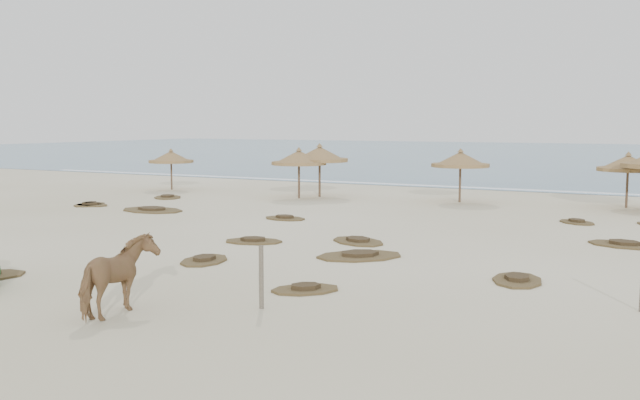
# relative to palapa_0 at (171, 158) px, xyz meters

# --- Properties ---
(ground) EXTENTS (160.00, 160.00, 0.00)m
(ground) POSITION_rel_palapa_0_xyz_m (15.74, -16.65, -1.89)
(ground) COLOR beige
(ground) RESTS_ON ground
(ocean) EXTENTS (200.00, 100.00, 0.01)m
(ocean) POSITION_rel_palapa_0_xyz_m (15.74, 58.35, -1.88)
(ocean) COLOR #275375
(ocean) RESTS_ON ground
(foam_line) EXTENTS (70.00, 0.60, 0.01)m
(foam_line) POSITION_rel_palapa_0_xyz_m (15.74, 9.35, -1.88)
(foam_line) COLOR white
(foam_line) RESTS_ON ground
(palapa_0) EXTENTS (2.73, 2.73, 2.43)m
(palapa_0) POSITION_rel_palapa_0_xyz_m (0.00, 0.00, 0.00)
(palapa_0) COLOR brown
(palapa_0) RESTS_ON ground
(palapa_1) EXTENTS (4.01, 4.01, 2.86)m
(palapa_1) POSITION_rel_palapa_0_xyz_m (9.57, 0.54, 0.33)
(palapa_1) COLOR brown
(palapa_1) RESTS_ON ground
(palapa_2) EXTENTS (3.65, 3.65, 2.67)m
(palapa_2) POSITION_rel_palapa_0_xyz_m (8.95, -0.59, 0.18)
(palapa_2) COLOR brown
(palapa_2) RESTS_ON ground
(palapa_3) EXTENTS (3.55, 3.55, 2.67)m
(palapa_3) POSITION_rel_palapa_0_xyz_m (16.91, 1.52, 0.19)
(palapa_3) COLOR brown
(palapa_3) RESTS_ON ground
(palapa_4) EXTENTS (3.14, 3.14, 2.62)m
(palapa_4) POSITION_rel_palapa_0_xyz_m (24.44, 2.81, 0.14)
(palapa_4) COLOR brown
(palapa_4) RESTS_ON ground
(horse) EXTENTS (1.11, 2.00, 1.61)m
(horse) POSITION_rel_palapa_0_xyz_m (16.92, -22.09, -1.08)
(horse) COLOR #8D6140
(horse) RESTS_ON ground
(fence_post_near) EXTENTS (0.11, 0.11, 1.35)m
(fence_post_near) POSITION_rel_palapa_0_xyz_m (19.21, -20.28, -1.21)
(fence_post_near) COLOR #685D4E
(fence_post_near) RESTS_ON ground
(scrub_1) EXTENTS (3.28, 2.27, 0.16)m
(scrub_1) POSITION_rel_palapa_0_xyz_m (5.81, -8.36, -1.84)
(scrub_1) COLOR brown
(scrub_1) RESTS_ON ground
(scrub_2) EXTENTS (2.23, 1.78, 0.16)m
(scrub_2) POSITION_rel_palapa_0_xyz_m (14.43, -13.30, -1.84)
(scrub_2) COLOR brown
(scrub_2) RESTS_ON ground
(scrub_3) EXTENTS (2.55, 2.29, 0.16)m
(scrub_3) POSITION_rel_palapa_0_xyz_m (17.50, -11.72, -1.84)
(scrub_3) COLOR brown
(scrub_3) RESTS_ON ground
(scrub_4) EXTENTS (1.56, 2.07, 0.16)m
(scrub_4) POSITION_rel_palapa_0_xyz_m (23.43, -15.14, -1.84)
(scrub_4) COLOR brown
(scrub_4) RESTS_ON ground
(scrub_5) EXTENTS (2.52, 1.92, 0.16)m
(scrub_5) POSITION_rel_palapa_0_xyz_m (25.30, -8.31, -1.84)
(scrub_5) COLOR brown
(scrub_5) RESTS_ON ground
(scrub_6) EXTENTS (2.42, 2.55, 0.16)m
(scrub_6) POSITION_rel_palapa_0_xyz_m (2.83, -3.74, -1.84)
(scrub_6) COLOR brown
(scrub_6) RESTS_ON ground
(scrub_7) EXTENTS (1.94, 1.94, 0.16)m
(scrub_7) POSITION_rel_palapa_0_xyz_m (23.19, -3.59, -1.84)
(scrub_7) COLOR brown
(scrub_7) RESTS_ON ground
(scrub_8) EXTENTS (1.76, 1.19, 0.16)m
(scrub_8) POSITION_rel_palapa_0_xyz_m (1.96, -8.20, -1.84)
(scrub_8) COLOR brown
(scrub_8) RESTS_ON ground
(scrub_9) EXTENTS (3.05, 3.04, 0.16)m
(scrub_9) POSITION_rel_palapa_0_xyz_m (18.62, -14.03, -1.84)
(scrub_9) COLOR brown
(scrub_9) RESTS_ON ground
(scrub_12) EXTENTS (1.92, 1.93, 0.16)m
(scrub_12) POSITION_rel_palapa_0_xyz_m (19.26, -18.46, -1.84)
(scrub_12) COLOR brown
(scrub_12) RESTS_ON ground
(scrub_13) EXTENTS (1.94, 1.36, 0.16)m
(scrub_13) POSITION_rel_palapa_0_xyz_m (12.47, -7.96, -1.84)
(scrub_13) COLOR brown
(scrub_13) RESTS_ON ground
(scrub_14) EXTENTS (1.57, 2.07, 0.16)m
(scrub_14) POSITION_rel_palapa_0_xyz_m (1.72, -8.10, -1.84)
(scrub_14) COLOR brown
(scrub_14) RESTS_ON ground
(scrub_15) EXTENTS (1.58, 2.08, 0.16)m
(scrub_15) POSITION_rel_palapa_0_xyz_m (15.00, -16.71, -1.84)
(scrub_15) COLOR brown
(scrub_15) RESTS_ON ground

